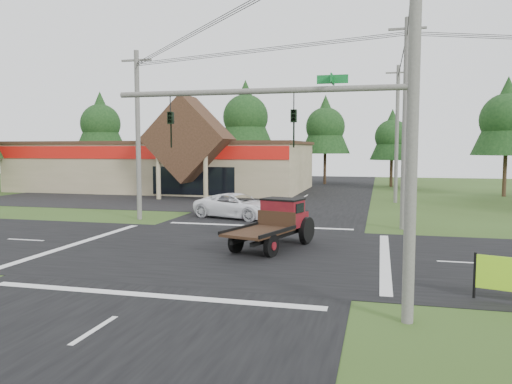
% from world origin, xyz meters
% --- Properties ---
extents(ground, '(120.00, 120.00, 0.00)m').
position_xyz_m(ground, '(0.00, 0.00, 0.00)').
color(ground, '#2E4318').
rests_on(ground, ground).
extents(road_ns, '(12.00, 120.00, 0.02)m').
position_xyz_m(road_ns, '(0.00, 0.00, 0.01)').
color(road_ns, black).
rests_on(road_ns, ground).
extents(road_ew, '(120.00, 12.00, 0.02)m').
position_xyz_m(road_ew, '(0.00, 0.00, 0.01)').
color(road_ew, black).
rests_on(road_ew, ground).
extents(parking_apron, '(28.00, 14.00, 0.02)m').
position_xyz_m(parking_apron, '(-14.00, 19.00, 0.01)').
color(parking_apron, black).
rests_on(parking_apron, ground).
extents(cvs_building, '(30.40, 18.20, 9.19)m').
position_xyz_m(cvs_building, '(-15.70, 29.57, 2.78)').
color(cvs_building, gray).
rests_on(cvs_building, ground).
extents(traffic_signal_mast, '(8.12, 0.24, 7.00)m').
position_xyz_m(traffic_signal_mast, '(5.82, -7.50, 4.43)').
color(traffic_signal_mast, '#595651').
rests_on(traffic_signal_mast, ground).
extents(utility_pole_nr, '(2.00, 0.30, 11.00)m').
position_xyz_m(utility_pole_nr, '(7.50, -7.50, 5.64)').
color(utility_pole_nr, '#595651').
rests_on(utility_pole_nr, ground).
extents(utility_pole_nw, '(2.00, 0.30, 10.50)m').
position_xyz_m(utility_pole_nw, '(-8.00, 8.00, 5.39)').
color(utility_pole_nw, '#595651').
rests_on(utility_pole_nw, ground).
extents(utility_pole_ne, '(2.00, 0.30, 11.50)m').
position_xyz_m(utility_pole_ne, '(8.00, 8.00, 5.89)').
color(utility_pole_ne, '#595651').
rests_on(utility_pole_ne, ground).
extents(utility_pole_n, '(2.00, 0.30, 11.20)m').
position_xyz_m(utility_pole_n, '(8.00, 22.00, 5.74)').
color(utility_pole_n, '#595651').
rests_on(utility_pole_n, ground).
extents(tree_row_a, '(6.72, 6.72, 12.12)m').
position_xyz_m(tree_row_a, '(-30.00, 40.00, 8.05)').
color(tree_row_a, '#332316').
rests_on(tree_row_a, ground).
extents(tree_row_b, '(5.60, 5.60, 10.10)m').
position_xyz_m(tree_row_b, '(-20.00, 42.00, 6.70)').
color(tree_row_b, '#332316').
rests_on(tree_row_b, ground).
extents(tree_row_c, '(7.28, 7.28, 13.13)m').
position_xyz_m(tree_row_c, '(-10.00, 41.00, 8.72)').
color(tree_row_c, '#332316').
rests_on(tree_row_c, ground).
extents(tree_row_d, '(6.16, 6.16, 11.11)m').
position_xyz_m(tree_row_d, '(0.00, 42.00, 7.38)').
color(tree_row_d, '#332316').
rests_on(tree_row_d, ground).
extents(tree_row_e, '(5.04, 5.04, 9.09)m').
position_xyz_m(tree_row_e, '(8.00, 40.00, 6.03)').
color(tree_row_e, '#332316').
rests_on(tree_row_e, ground).
extents(tree_side_ne, '(6.16, 6.16, 11.11)m').
position_xyz_m(tree_side_ne, '(18.00, 30.00, 7.38)').
color(tree_side_ne, '#332316').
rests_on(tree_side_ne, ground).
extents(antique_flatbed_truck, '(3.49, 5.66, 2.22)m').
position_xyz_m(antique_flatbed_truck, '(2.08, 0.92, 1.11)').
color(antique_flatbed_truck, '#4E0B13').
rests_on(antique_flatbed_truck, ground).
extents(white_pickup, '(6.22, 4.20, 1.58)m').
position_xyz_m(white_pickup, '(-2.15, 10.09, 0.79)').
color(white_pickup, white).
rests_on(white_pickup, ground).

